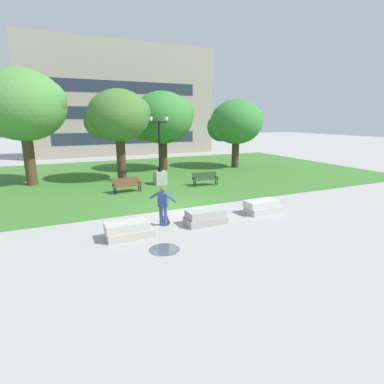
{
  "coord_description": "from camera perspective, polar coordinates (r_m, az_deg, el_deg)",
  "views": [
    {
      "loc": [
        -5.54,
        -13.72,
        4.52
      ],
      "look_at": [
        0.08,
        -1.4,
        1.2
      ],
      "focal_mm": 28.0,
      "sensor_mm": 36.0,
      "label": 1
    }
  ],
  "objects": [
    {
      "name": "ground_plane",
      "position": [
        15.47,
        -2.43,
        -3.22
      ],
      "size": [
        140.0,
        140.0,
        0.0
      ],
      "primitive_type": "plane",
      "color": "#A3A09B"
    },
    {
      "name": "grass_lawn",
      "position": [
        24.78,
        -11.21,
        3.02
      ],
      "size": [
        40.0,
        20.0,
        0.02
      ],
      "primitive_type": "cube",
      "color": "#3D752D",
      "rests_on": "ground"
    },
    {
      "name": "concrete_block_center",
      "position": [
        11.99,
        -11.99,
        -7.12
      ],
      "size": [
        1.83,
        0.9,
        0.64
      ],
      "color": "#B2ADA3",
      "rests_on": "ground"
    },
    {
      "name": "concrete_block_left",
      "position": [
        13.23,
        2.58,
        -4.82
      ],
      "size": [
        1.8,
        0.9,
        0.64
      ],
      "color": "#9E9991",
      "rests_on": "ground"
    },
    {
      "name": "concrete_block_right",
      "position": [
        15.19,
        13.33,
        -2.72
      ],
      "size": [
        1.89,
        0.9,
        0.64
      ],
      "color": "#BCB7B2",
      "rests_on": "ground"
    },
    {
      "name": "person_skateboarder",
      "position": [
        12.87,
        -5.55,
        -2.29
      ],
      "size": [
        0.89,
        1.18,
        1.71
      ],
      "color": "#384C7A",
      "rests_on": "ground"
    },
    {
      "name": "skateboard",
      "position": [
        13.55,
        -4.83,
        -5.38
      ],
      "size": [
        0.41,
        1.04,
        0.14
      ],
      "color": "black",
      "rests_on": "ground"
    },
    {
      "name": "puddle",
      "position": [
        10.87,
        -5.29,
        -10.84
      ],
      "size": [
        1.11,
        1.11,
        0.01
      ],
      "primitive_type": "cylinder",
      "color": "#47515B",
      "rests_on": "ground"
    },
    {
      "name": "park_bench_near_left",
      "position": [
        20.75,
        2.5,
        2.69
      ],
      "size": [
        1.85,
        0.72,
        0.9
      ],
      "color": "#284723",
      "rests_on": "grass_lawn"
    },
    {
      "name": "park_bench_near_right",
      "position": [
        19.22,
        -12.32,
        1.5
      ],
      "size": [
        1.85,
        0.72,
        0.9
      ],
      "color": "brown",
      "rests_on": "grass_lawn"
    },
    {
      "name": "lamp_post_right",
      "position": [
        21.15,
        -6.11,
        4.11
      ],
      "size": [
        1.32,
        0.8,
        4.78
      ],
      "color": "#ADA89E",
      "rests_on": "grass_lawn"
    },
    {
      "name": "tree_near_left",
      "position": [
        28.61,
        8.33,
        12.94
      ],
      "size": [
        5.02,
        4.78,
        6.26
      ],
      "color": "#42301E",
      "rests_on": "grass_lawn"
    },
    {
      "name": "tree_near_right",
      "position": [
        27.14,
        -5.78,
        13.74
      ],
      "size": [
        5.58,
        5.31,
        6.85
      ],
      "color": "#42301E",
      "rests_on": "grass_lawn"
    },
    {
      "name": "tree_far_right",
      "position": [
        23.36,
        -29.73,
        13.99
      ],
      "size": [
        5.78,
        5.51,
        7.72
      ],
      "color": "#4C3823",
      "rests_on": "grass_lawn"
    },
    {
      "name": "tree_far_left",
      "position": [
        22.62,
        -13.91,
        13.75
      ],
      "size": [
        4.56,
        4.34,
        6.57
      ],
      "color": "#42301E",
      "rests_on": "grass_lawn"
    },
    {
      "name": "building_facade_distant",
      "position": [
        39.22,
        -12.5,
        16.73
      ],
      "size": [
        23.48,
        1.03,
        13.52
      ],
      "color": "gray",
      "rests_on": "ground"
    }
  ]
}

